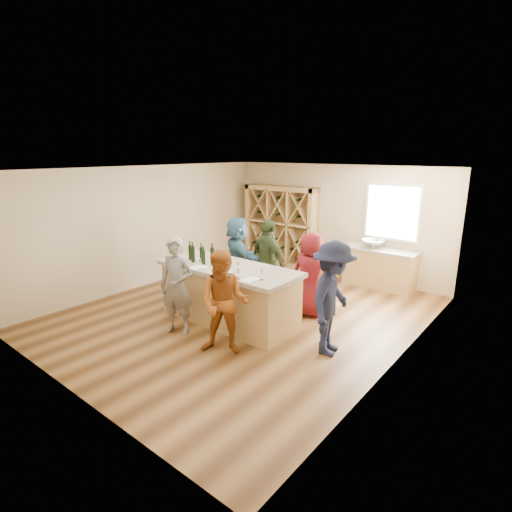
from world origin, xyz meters
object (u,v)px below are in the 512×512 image
Objects in this scene: wine_bottle_b at (193,254)px; sink at (373,244)px; wine_bottle_a at (190,252)px; wine_bottle_d at (204,258)px; person_far_mid at (268,261)px; person_server at (332,299)px; wine_bottle_e at (212,256)px; tasting_counter_base at (229,296)px; wine_bottle_c at (201,254)px; person_far_left at (238,255)px; person_near_right at (224,303)px; person_near_left at (177,286)px; wine_rack at (281,226)px; person_far_right at (311,275)px.

sink is at bearing 63.90° from wine_bottle_b.
wine_bottle_a reaches higher than wine_bottle_d.
person_server is at bearing 169.08° from person_far_mid.
sink is 4.07m from wine_bottle_e.
tasting_counter_base is 1.46× the size of person_far_mid.
wine_bottle_c is 2.71m from person_server.
wine_bottle_d is 1.65m from person_far_left.
person_near_right is (-0.44, -4.60, -0.18)m from sink.
person_near_left is at bearing -57.49° from wine_bottle_a.
wine_rack is at bearing -47.82° from person_far_left.
person_far_mid is 0.90m from person_far_left.
person_server reaches higher than wine_bottle_d.
wine_bottle_b is at bearing -162.72° from tasting_counter_base.
wine_bottle_a is 0.99m from person_near_left.
person_near_right is 1.68m from person_server.
wine_bottle_d is at bearing -74.84° from wine_rack.
wine_bottle_c is 0.17× the size of person_near_right.
person_far_right is at bearing 53.93° from person_near_right.
person_server is 2.41m from person_far_mid.
tasting_counter_base is 2.12m from person_server.
wine_bottle_c is (0.27, 0.04, -0.01)m from wine_bottle_a.
person_far_right is at bearing 39.74° from wine_bottle_b.
sink is 0.30× the size of person_far_mid.
person_far_mid reaches higher than person_far_left.
wine_bottle_e reaches higher than wine_bottle_d.
person_near_left is (0.50, -0.78, -0.37)m from wine_bottle_a.
person_near_right is (1.47, -0.70, -0.40)m from wine_bottle_b.
wine_bottle_c is at bearing -115.71° from sink.
person_far_right is at bearing -94.27° from sink.
sink is 1.77× the size of wine_bottle_b.
person_far_mid reaches higher than person_near_left.
person_server is (2.38, 0.22, -0.33)m from wine_bottle_e.
person_server is at bearing 7.49° from wine_bottle_d.
person_near_left is at bearing 101.73° from person_server.
wine_bottle_b is 0.18× the size of person_near_right.
wine_rack reaches higher than person_server.
wine_bottle_c reaches higher than wine_bottle_d.
wine_bottle_e reaches higher than wine_bottle_a.
wine_bottle_e is at bearing 15.92° from wine_bottle_b.
wine_rack is at bearing 103.02° from wine_bottle_c.
person_far_left is (-0.52, 1.53, -0.35)m from wine_bottle_d.
wine_bottle_c is at bearing 33.71° from person_far_right.
person_far_right is (1.72, 1.43, -0.41)m from wine_bottle_b.
wine_bottle_d is at bearing 86.62° from person_server.
wine_bottle_a is at bearing 30.27° from person_far_right.
wine_rack is 8.23× the size of wine_bottle_d.
wine_bottle_b is 1.65m from person_far_mid.
person_server is at bearing 4.39° from wine_bottle_c.
wine_bottle_a is 0.27m from wine_bottle_c.
tasting_counter_base is 1.55× the size of person_near_right.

